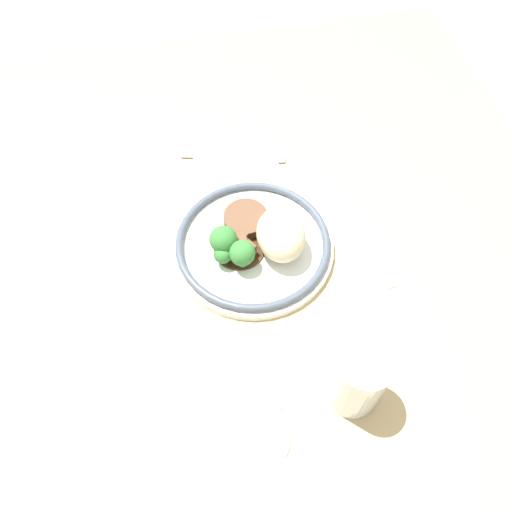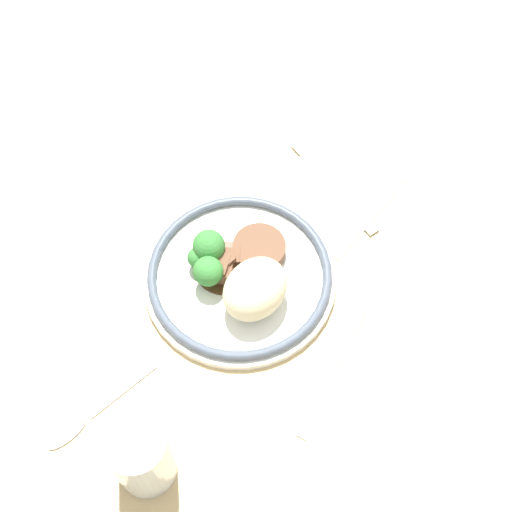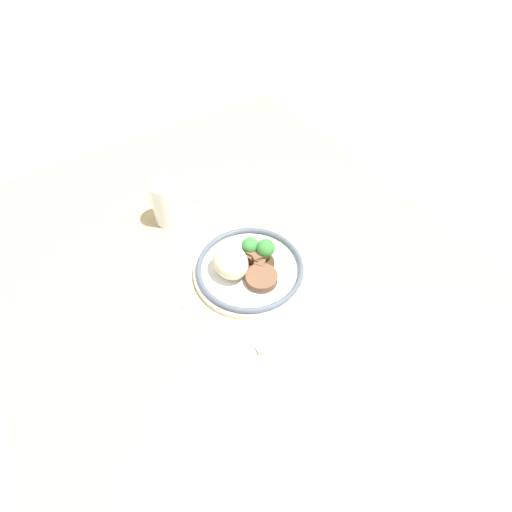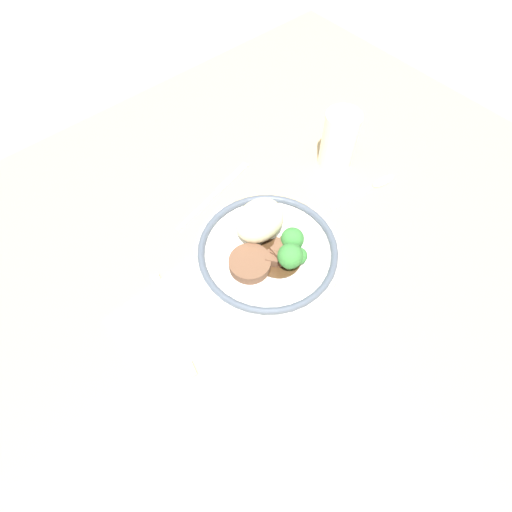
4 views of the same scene
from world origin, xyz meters
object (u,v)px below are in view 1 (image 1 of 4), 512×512
Objects in this scene: knife at (360,240)px; plate at (255,242)px; fork at (243,158)px; juice_glass at (358,380)px; spoon at (281,419)px.

plate is at bearing -108.29° from knife.
juice_glass is at bearing -68.12° from fork.
fork is at bearing -172.63° from juice_glass.
juice_glass is at bearing -33.88° from knife.
plate is 1.38× the size of fork.
knife is (0.21, 0.15, -0.00)m from fork.
spoon is at bearing -82.09° from juice_glass.
juice_glass is 0.57× the size of knife.
fork is at bearing -157.43° from knife.
plate is at bearing -163.00° from juice_glass.
knife is (0.02, 0.17, -0.02)m from plate.
spoon is (0.26, -0.02, -0.02)m from plate.
plate is 2.20× the size of juice_glass.
plate reaches higher than spoon.
spoon is at bearing -49.96° from knife.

